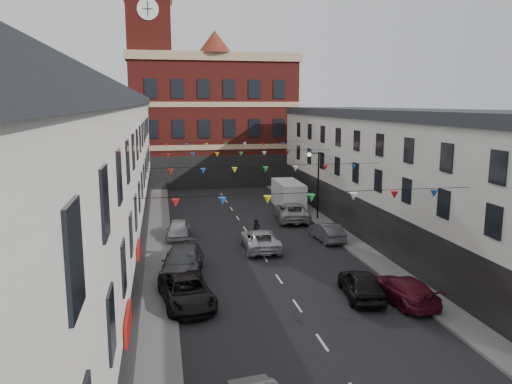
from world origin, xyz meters
TOP-DOWN VIEW (x-y plane):
  - ground at (0.00, 0.00)m, footprint 160.00×160.00m
  - pavement_left at (-6.90, 2.00)m, footprint 1.80×64.00m
  - pavement_right at (6.90, 2.00)m, footprint 1.80×64.00m
  - terrace_left at (-11.78, 1.00)m, footprint 8.40×56.00m
  - terrace_right at (11.78, 1.00)m, footprint 8.40×56.00m
  - civic_building at (0.00, 37.95)m, footprint 20.60×13.30m
  - clock_tower at (-7.50, 35.00)m, footprint 5.60×5.60m
  - distant_hill at (-4.00, 62.00)m, footprint 40.00×14.00m
  - street_lamp at (6.55, 14.00)m, footprint 1.10×0.36m
  - car_left_c at (-5.50, -2.78)m, footprint 3.04×5.43m
  - car_left_d at (-5.50, 1.68)m, footprint 3.07×5.95m
  - car_left_e at (-5.44, 9.94)m, footprint 2.13×4.37m
  - car_right_c at (5.50, -4.52)m, footprint 2.40×4.86m
  - car_right_d at (3.60, -3.54)m, footprint 2.36×4.63m
  - car_right_e at (5.43, 7.43)m, footprint 1.74×4.22m
  - car_right_f at (4.52, 14.25)m, footprint 3.32×6.05m
  - moving_car at (0.09, 6.14)m, footprint 2.51×5.20m
  - white_van at (5.60, 19.66)m, footprint 2.34×5.86m
  - pedestrian at (0.24, 8.27)m, footprint 0.71×0.59m

SIDE VIEW (x-z plane):
  - ground at x=0.00m, z-range 0.00..0.00m
  - pavement_left at x=-6.90m, z-range 0.00..0.15m
  - pavement_right at x=6.90m, z-range 0.00..0.15m
  - car_right_e at x=5.43m, z-range 0.00..1.36m
  - car_right_c at x=5.50m, z-range 0.00..1.36m
  - moving_car at x=0.09m, z-range 0.00..1.43m
  - car_left_c at x=-5.50m, z-range 0.00..1.43m
  - car_left_e at x=-5.44m, z-range 0.00..1.44m
  - car_right_d at x=3.60m, z-range 0.00..1.51m
  - car_right_f at x=4.52m, z-range 0.00..1.61m
  - car_left_d at x=-5.50m, z-range 0.00..1.65m
  - pedestrian at x=0.24m, z-range 0.00..1.68m
  - white_van at x=5.60m, z-range 0.00..2.58m
  - street_lamp at x=6.55m, z-range 0.90..6.90m
  - terrace_right at x=11.78m, z-range 0.00..9.70m
  - distant_hill at x=-4.00m, z-range 0.00..10.00m
  - terrace_left at x=-11.78m, z-range 0.00..10.70m
  - civic_building at x=0.00m, z-range -1.11..17.39m
  - clock_tower at x=-7.50m, z-range -0.07..29.93m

